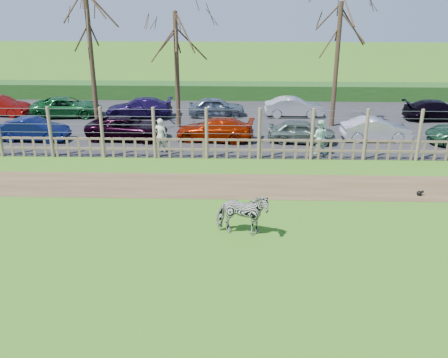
{
  "coord_description": "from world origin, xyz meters",
  "views": [
    {
      "loc": [
        1.54,
        -14.76,
        7.88
      ],
      "look_at": [
        1.0,
        2.5,
        1.1
      ],
      "focal_mm": 40.0,
      "sensor_mm": 36.0,
      "label": 1
    }
  ],
  "objects_px": {
    "car_5": "(376,129)",
    "visitor_a": "(161,136)",
    "tree_mid": "(176,42)",
    "visitor_b": "(319,137)",
    "car_7": "(0,106)",
    "car_9": "(139,108)",
    "car_10": "(216,107)",
    "car_3": "(215,129)",
    "car_2": "(127,128)",
    "tree_right": "(339,35)",
    "car_1": "(34,129)",
    "car_13": "(438,110)",
    "car_11": "(294,107)",
    "zebra": "(242,214)",
    "car_4": "(302,131)",
    "tree_left": "(89,29)",
    "crow": "(420,193)",
    "car_8": "(67,107)"
  },
  "relations": [
    {
      "from": "car_5",
      "to": "visitor_a",
      "type": "bearing_deg",
      "value": 99.55
    },
    {
      "from": "tree_mid",
      "to": "zebra",
      "type": "distance_m",
      "value": 14.41
    },
    {
      "from": "tree_mid",
      "to": "visitor_b",
      "type": "relative_size",
      "value": 3.96
    },
    {
      "from": "tree_right",
      "to": "car_11",
      "type": "xyz_separation_m",
      "value": [
        -2.03,
        2.2,
        -4.6
      ]
    },
    {
      "from": "car_2",
      "to": "car_7",
      "type": "relative_size",
      "value": 1.19
    },
    {
      "from": "car_1",
      "to": "car_13",
      "type": "distance_m",
      "value": 23.67
    },
    {
      "from": "crow",
      "to": "car_3",
      "type": "height_order",
      "value": "car_3"
    },
    {
      "from": "car_2",
      "to": "tree_right",
      "type": "bearing_deg",
      "value": -71.5
    },
    {
      "from": "zebra",
      "to": "car_8",
      "type": "xyz_separation_m",
      "value": [
        -11.0,
        15.61,
        -0.12
      ]
    },
    {
      "from": "car_2",
      "to": "car_9",
      "type": "relative_size",
      "value": 1.04
    },
    {
      "from": "zebra",
      "to": "crow",
      "type": "bearing_deg",
      "value": -56.45
    },
    {
      "from": "tree_right",
      "to": "car_2",
      "type": "xyz_separation_m",
      "value": [
        -11.49,
        -2.97,
        -4.6
      ]
    },
    {
      "from": "car_5",
      "to": "car_9",
      "type": "relative_size",
      "value": 0.88
    },
    {
      "from": "car_7",
      "to": "tree_mid",
      "type": "bearing_deg",
      "value": -95.54
    },
    {
      "from": "zebra",
      "to": "car_11",
      "type": "xyz_separation_m",
      "value": [
        3.3,
        16.01,
        -0.12
      ]
    },
    {
      "from": "tree_mid",
      "to": "car_11",
      "type": "height_order",
      "value": "tree_mid"
    },
    {
      "from": "car_3",
      "to": "car_10",
      "type": "relative_size",
      "value": 1.17
    },
    {
      "from": "car_3",
      "to": "car_13",
      "type": "xyz_separation_m",
      "value": [
        13.48,
        4.71,
        0.0
      ]
    },
    {
      "from": "tree_left",
      "to": "car_13",
      "type": "distance_m",
      "value": 21.06
    },
    {
      "from": "zebra",
      "to": "car_1",
      "type": "height_order",
      "value": "zebra"
    },
    {
      "from": "car_2",
      "to": "tree_mid",
      "type": "bearing_deg",
      "value": -41.26
    },
    {
      "from": "visitor_a",
      "to": "crow",
      "type": "height_order",
      "value": "visitor_a"
    },
    {
      "from": "tree_right",
      "to": "car_11",
      "type": "relative_size",
      "value": 2.02
    },
    {
      "from": "car_9",
      "to": "car_2",
      "type": "bearing_deg",
      "value": 1.27
    },
    {
      "from": "visitor_b",
      "to": "car_10",
      "type": "distance_m",
      "value": 9.13
    },
    {
      "from": "tree_right",
      "to": "car_7",
      "type": "height_order",
      "value": "tree_right"
    },
    {
      "from": "tree_left",
      "to": "car_1",
      "type": "bearing_deg",
      "value": -146.86
    },
    {
      "from": "visitor_a",
      "to": "car_5",
      "type": "height_order",
      "value": "visitor_a"
    },
    {
      "from": "car_7",
      "to": "car_4",
      "type": "bearing_deg",
      "value": -99.68
    },
    {
      "from": "car_8",
      "to": "car_11",
      "type": "height_order",
      "value": "same"
    },
    {
      "from": "tree_right",
      "to": "car_10",
      "type": "relative_size",
      "value": 2.09
    },
    {
      "from": "tree_left",
      "to": "car_9",
      "type": "xyz_separation_m",
      "value": [
        1.76,
        3.26,
        -4.98
      ]
    },
    {
      "from": "car_9",
      "to": "car_10",
      "type": "xyz_separation_m",
      "value": [
        4.83,
        0.35,
        0.0
      ]
    },
    {
      "from": "tree_mid",
      "to": "car_3",
      "type": "distance_m",
      "value": 5.44
    },
    {
      "from": "car_1",
      "to": "car_9",
      "type": "bearing_deg",
      "value": -38.94
    },
    {
      "from": "visitor_b",
      "to": "car_7",
      "type": "xyz_separation_m",
      "value": [
        -19.09,
        7.19,
        -0.26
      ]
    },
    {
      "from": "tree_right",
      "to": "car_2",
      "type": "relative_size",
      "value": 1.7
    },
    {
      "from": "visitor_b",
      "to": "car_7",
      "type": "distance_m",
      "value": 20.4
    },
    {
      "from": "tree_left",
      "to": "zebra",
      "type": "bearing_deg",
      "value": -56.44
    },
    {
      "from": "car_10",
      "to": "car_3",
      "type": "bearing_deg",
      "value": 175.55
    },
    {
      "from": "tree_mid",
      "to": "zebra",
      "type": "bearing_deg",
      "value": -74.59
    },
    {
      "from": "visitor_a",
      "to": "car_11",
      "type": "bearing_deg",
      "value": -132.89
    },
    {
      "from": "car_4",
      "to": "car_8",
      "type": "xyz_separation_m",
      "value": [
        -14.16,
        5.13,
        0.0
      ]
    },
    {
      "from": "car_11",
      "to": "visitor_a",
      "type": "bearing_deg",
      "value": 134.38
    },
    {
      "from": "car_5",
      "to": "car_3",
      "type": "bearing_deg",
      "value": 89.13
    },
    {
      "from": "visitor_b",
      "to": "car_3",
      "type": "xyz_separation_m",
      "value": [
        -5.22,
        2.18,
        -0.26
      ]
    },
    {
      "from": "crow",
      "to": "car_10",
      "type": "bearing_deg",
      "value": 125.01
    },
    {
      "from": "car_8",
      "to": "car_9",
      "type": "distance_m",
      "value": 4.59
    },
    {
      "from": "car_2",
      "to": "car_8",
      "type": "bearing_deg",
      "value": 49.45
    },
    {
      "from": "car_10",
      "to": "car_13",
      "type": "height_order",
      "value": "same"
    }
  ]
}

